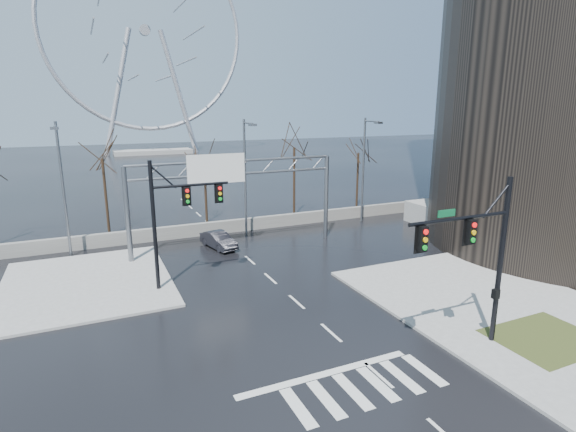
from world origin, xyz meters
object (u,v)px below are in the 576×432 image
signal_mast_near (481,249)px  ferris_wheel (145,39)px  sign_gantry (231,185)px  signal_mast_far (173,212)px  car (219,240)px

signal_mast_near → ferris_wheel: size_ratio=0.16×
ferris_wheel → sign_gantry: bearing=-93.8°
signal_mast_far → car: bearing=56.2°
sign_gantry → ferris_wheel: size_ratio=0.32×
signal_mast_far → sign_gantry: bearing=47.5°
signal_mast_near → signal_mast_far: 17.03m
ferris_wheel → car: size_ratio=12.87×
signal_mast_far → ferris_wheel: bearing=82.8°
signal_mast_near → car: bearing=107.8°
signal_mast_far → sign_gantry: size_ratio=0.49×
signal_mast_near → sign_gantry: bearing=106.2°
sign_gantry → car: 4.70m
ferris_wheel → car: bearing=-94.5°
car → ferris_wheel: bearing=72.0°
sign_gantry → ferris_wheel: ferris_wheel is taller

